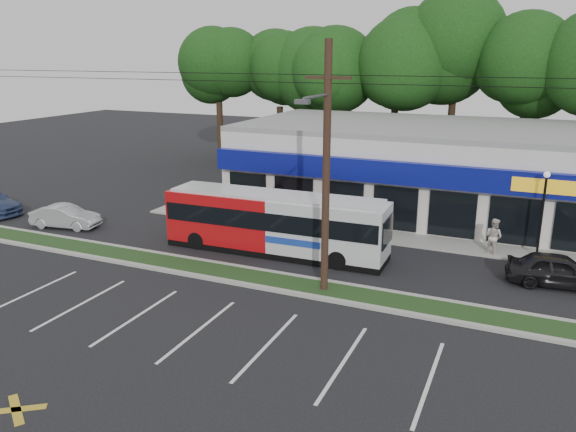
% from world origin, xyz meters
% --- Properties ---
extents(ground, '(120.00, 120.00, 0.00)m').
position_xyz_m(ground, '(0.00, 0.00, 0.00)').
color(ground, black).
rests_on(ground, ground).
extents(grass_strip, '(40.00, 1.60, 0.12)m').
position_xyz_m(grass_strip, '(0.00, 1.00, 0.06)').
color(grass_strip, '#1C3415').
rests_on(grass_strip, ground).
extents(curb_south, '(40.00, 0.25, 0.14)m').
position_xyz_m(curb_south, '(0.00, 0.15, 0.07)').
color(curb_south, '#9E9E93').
rests_on(curb_south, ground).
extents(curb_north, '(40.00, 0.25, 0.14)m').
position_xyz_m(curb_north, '(0.00, 1.85, 0.07)').
color(curb_north, '#9E9E93').
rests_on(curb_north, ground).
extents(sidewalk, '(32.00, 2.20, 0.10)m').
position_xyz_m(sidewalk, '(5.00, 9.00, 0.05)').
color(sidewalk, '#9E9E93').
rests_on(sidewalk, ground).
extents(strip_mall, '(25.00, 12.55, 5.30)m').
position_xyz_m(strip_mall, '(5.50, 15.91, 2.65)').
color(strip_mall, beige).
rests_on(strip_mall, ground).
extents(utility_pole, '(50.00, 2.77, 10.00)m').
position_xyz_m(utility_pole, '(2.83, 0.93, 5.41)').
color(utility_pole, black).
rests_on(utility_pole, ground).
extents(lamp_post, '(0.30, 0.30, 4.25)m').
position_xyz_m(lamp_post, '(11.00, 8.80, 2.67)').
color(lamp_post, black).
rests_on(lamp_post, ground).
extents(tree_line, '(46.76, 6.76, 11.83)m').
position_xyz_m(tree_line, '(4.00, 26.00, 8.42)').
color(tree_line, black).
rests_on(tree_line, ground).
extents(metrobus, '(11.14, 2.63, 2.98)m').
position_xyz_m(metrobus, '(-0.85, 4.50, 1.58)').
color(metrobus, '#AE0D10').
rests_on(metrobus, ground).
extents(car_dark, '(4.30, 2.07, 1.42)m').
position_xyz_m(car_dark, '(11.83, 5.50, 0.71)').
color(car_dark, black).
rests_on(car_dark, ground).
extents(car_silver, '(4.05, 2.01, 1.27)m').
position_xyz_m(car_silver, '(-13.45, 3.50, 0.64)').
color(car_silver, '#A5A7AC').
rests_on(car_silver, ground).
extents(pedestrian_a, '(0.80, 0.63, 1.92)m').
position_xyz_m(pedestrian_a, '(2.00, 7.17, 0.96)').
color(pedestrian_a, beige).
rests_on(pedestrian_a, ground).
extents(pedestrian_b, '(1.12, 1.06, 1.83)m').
position_xyz_m(pedestrian_b, '(9.00, 8.50, 0.92)').
color(pedestrian_b, beige).
rests_on(pedestrian_b, ground).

